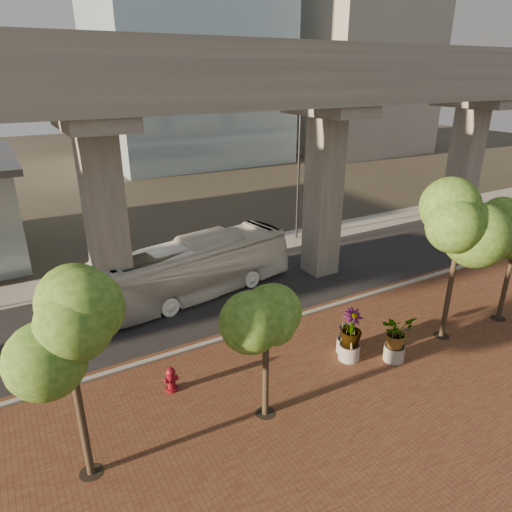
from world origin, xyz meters
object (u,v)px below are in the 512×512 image
transit_bus (194,269)px  parked_car (466,212)px  fire_hydrant (171,379)px  planter_front (397,333)px

transit_bus → parked_car: 24.32m
parked_car → transit_bus: bearing=96.7°
parked_car → fire_hydrant: bearing=109.8°
fire_hydrant → transit_bus: bearing=60.8°
fire_hydrant → planter_front: bearing=-17.6°
parked_car → planter_front: planter_front is taller
transit_bus → parked_car: size_ratio=2.77×
transit_bus → planter_front: bearing=-163.0°
transit_bus → planter_front: size_ratio=5.40×
fire_hydrant → planter_front: 9.08m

